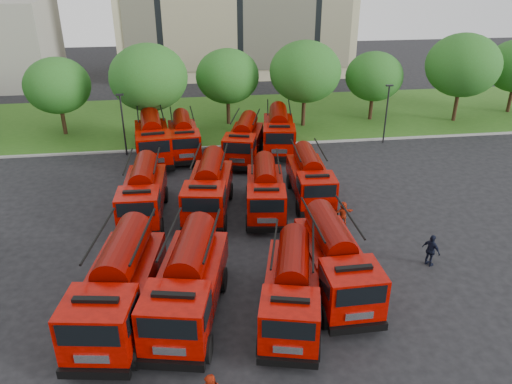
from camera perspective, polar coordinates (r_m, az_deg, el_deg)
The scene contains 28 objects.
ground at distance 27.28m, azimuth 3.31°, elevation -8.02°, with size 140.00×140.00×0.00m, color black.
lawn at distance 50.71m, azimuth -2.20°, elevation 8.52°, with size 70.00×16.00×0.12m, color #255316.
curb at distance 43.09m, azimuth -1.12°, elevation 5.35°, with size 70.00×0.30×0.14m, color gray.
tree_1 at distance 47.81m, azimuth -21.75°, elevation 11.24°, with size 5.71×5.71×6.98m.
tree_2 at distance 44.91m, azimuth -12.19°, elevation 12.68°, with size 6.72×6.72×8.22m.
tree_3 at distance 47.50m, azimuth -3.28°, elevation 13.08°, with size 5.88×5.88×7.19m.
tree_4 at distance 46.99m, azimuth 5.64°, elevation 13.53°, with size 6.55×6.55×8.01m.
tree_5 at distance 50.13m, azimuth 13.35°, elevation 12.73°, with size 5.46×5.46×6.68m.
tree_6 at distance 51.96m, azimuth 22.58°, elevation 13.23°, with size 6.89×6.89×8.42m.
lamp_post_0 at distance 41.62m, azimuth -14.98°, elevation 7.82°, with size 0.60×0.25×5.11m.
lamp_post_1 at distance 44.46m, azimuth 14.70°, elevation 9.00°, with size 0.60×0.25×5.11m.
fire_truck_0 at distance 23.27m, azimuth -15.43°, elevation -10.29°, with size 3.97×8.34×3.64m.
fire_truck_1 at distance 22.95m, azimuth -7.77°, elevation -10.19°, with size 4.21×8.15×3.54m.
fire_truck_2 at distance 22.76m, azimuth 4.09°, elevation -10.90°, with size 3.97×7.35×3.18m.
fire_truck_3 at distance 24.66m, azimuth 9.04°, elevation -7.70°, with size 2.82×7.44×3.37m.
fire_truck_4 at distance 31.87m, azimuth -12.78°, elevation -0.01°, with size 2.82×7.18×3.23m.
fire_truck_5 at distance 31.71m, azimuth -5.43°, elevation 0.50°, with size 3.68×7.57×3.30m.
fire_truck_6 at distance 31.58m, azimuth 1.08°, elevation 0.23°, with size 3.11×6.91×3.04m.
fire_truck_7 at distance 33.49m, azimuth 6.18°, elevation 1.66°, with size 2.74×6.84×3.06m.
fire_truck_8 at distance 40.71m, azimuth -11.74°, elevation 6.03°, with size 3.37×7.78×3.44m.
fire_truck_9 at distance 41.28m, azimuth -8.27°, elevation 6.32°, with size 2.79×6.88×3.07m.
fire_truck_10 at distance 39.98m, azimuth -1.40°, elevation 5.97°, with size 4.06×7.25×3.13m.
fire_truck_11 at distance 41.81m, azimuth 2.59°, elevation 6.99°, with size 3.59×7.56×3.31m.
firefighter_0 at distance 22.27m, azimuth 2.03°, elevation -17.20°, with size 0.56×0.41×1.53m, color black.
firefighter_2 at distance 28.57m, azimuth 19.11°, elevation -7.88°, with size 1.07×0.61×1.83m, color black.
firefighter_3 at distance 26.60m, azimuth 7.33°, elevation -9.21°, with size 1.07×0.55×1.65m, color black.
firefighter_4 at distance 26.21m, azimuth -7.39°, elevation -9.82°, with size 0.92×0.60×1.88m, color black.
firefighter_5 at distance 31.26m, azimuth 9.80°, elevation -3.62°, with size 1.40×0.60×1.51m, color #AA250D.
Camera 1 is at (-4.57, -22.18, 15.22)m, focal length 35.00 mm.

